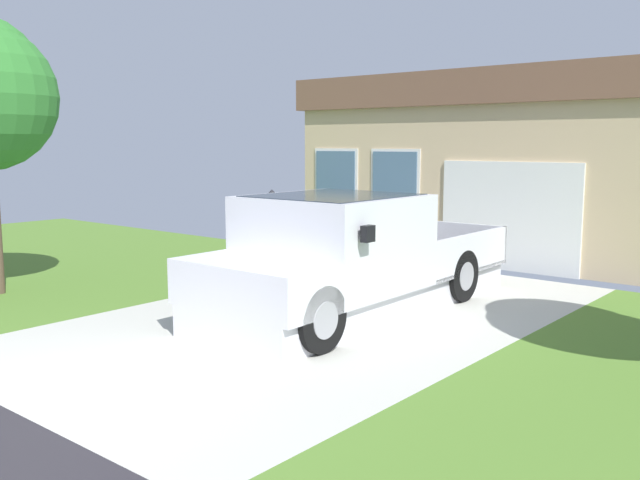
# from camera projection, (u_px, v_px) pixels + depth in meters

# --- Properties ---
(pickup_truck) EXTENTS (2.20, 5.48, 1.72)m
(pickup_truck) POSITION_uv_depth(u_px,v_px,m) (341.00, 261.00, 9.76)
(pickup_truck) COLOR white
(pickup_truck) RESTS_ON ground
(person_with_hat) EXTENTS (0.53, 0.42, 1.72)m
(person_with_hat) POSITION_uv_depth(u_px,v_px,m) (272.00, 238.00, 10.71)
(person_with_hat) COLOR brown
(person_with_hat) RESTS_ON ground
(handbag) EXTENTS (0.37, 0.15, 0.42)m
(handbag) POSITION_uv_depth(u_px,v_px,m) (260.00, 292.00, 10.79)
(handbag) COLOR #B24C56
(handbag) RESTS_ON ground
(house_with_garage) EXTENTS (8.36, 6.56, 3.86)m
(house_with_garage) POSITION_uv_depth(u_px,v_px,m) (523.00, 163.00, 16.14)
(house_with_garage) COLOR #CFB287
(house_with_garage) RESTS_ON ground
(wheeled_trash_bin) EXTENTS (0.60, 0.72, 1.06)m
(wheeled_trash_bin) POSITION_uv_depth(u_px,v_px,m) (309.00, 230.00, 14.75)
(wheeled_trash_bin) COLOR navy
(wheeled_trash_bin) RESTS_ON ground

